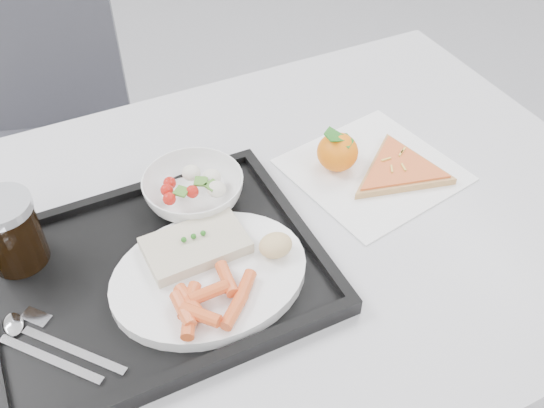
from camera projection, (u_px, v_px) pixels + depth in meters
name	position (u px, v px, depth m)	size (l,w,h in m)	color
table	(249.00, 260.00, 0.95)	(1.20, 0.80, 0.75)	silver
chair	(52.00, 125.00, 1.45)	(0.52, 0.53, 0.93)	#3B3B42
tray	(155.00, 275.00, 0.83)	(0.45, 0.35, 0.03)	black
dinner_plate	(210.00, 276.00, 0.81)	(0.27, 0.27, 0.02)	white
fish_fillet	(196.00, 245.00, 0.83)	(0.14, 0.09, 0.03)	beige
bread_roll	(276.00, 245.00, 0.82)	(0.06, 0.05, 0.03)	#EAD182
salad_bowl	(194.00, 190.00, 0.92)	(0.15, 0.15, 0.05)	white
cola_glass	(10.00, 231.00, 0.81)	(0.08, 0.08, 0.11)	black
cutlery	(43.00, 341.00, 0.75)	(0.14, 0.15, 0.01)	silver
napkin	(373.00, 170.00, 1.01)	(0.29, 0.28, 0.00)	white
tangerine	(338.00, 152.00, 0.99)	(0.08, 0.08, 0.07)	orange
pizza_slice	(399.00, 170.00, 0.99)	(0.24, 0.24, 0.02)	tan
carrot_pile	(207.00, 302.00, 0.76)	(0.12, 0.10, 0.03)	#E25827
salad_contents	(195.00, 184.00, 0.91)	(0.10, 0.08, 0.02)	#B51810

